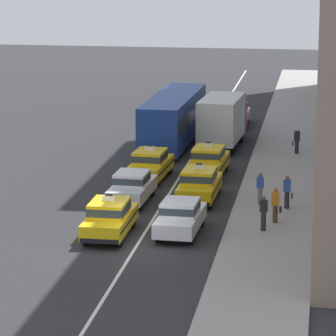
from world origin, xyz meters
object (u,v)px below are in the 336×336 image
sedan_right_fifth (236,114)px  pedestrian_near_crosswalk (287,192)px  sedan_left_second (132,186)px  taxi_right_second (199,184)px  taxi_left_third (150,164)px  box_truck_right_fourth (223,119)px  bus_left_fourth (173,117)px  sedan_right_nearest (180,216)px  pedestrian_far_corner (297,141)px  taxi_right_third (208,160)px  pedestrian_by_storefront (276,205)px  pedestrian_mid_block (260,188)px  taxi_left_nearest (110,217)px  pedestrian_trailing (264,213)px

sedan_right_fifth → pedestrian_near_crosswalk: (4.55, -22.57, 0.13)m
sedan_left_second → taxi_right_second: bearing=14.6°
taxi_left_third → box_truck_right_fourth: box_truck_right_fourth is taller
box_truck_right_fourth → bus_left_fourth: bearing=-179.2°
taxi_left_third → sedan_right_fifth: (3.19, 17.06, -0.03)m
bus_left_fourth → sedan_right_nearest: 20.13m
sedan_left_second → pedestrian_far_corner: (7.85, 12.49, 0.10)m
taxi_right_third → box_truck_right_fourth: box_truck_right_fourth is taller
taxi_right_third → sedan_right_nearest: bearing=-89.7°
sedan_right_nearest → pedestrian_by_storefront: size_ratio=2.61×
taxi_left_third → sedan_right_nearest: (3.14, -10.22, -0.03)m
sedan_right_nearest → pedestrian_far_corner: 18.29m
taxi_right_second → pedestrian_near_crosswalk: size_ratio=2.78×
sedan_left_second → pedestrian_near_crosswalk: pedestrian_near_crosswalk is taller
box_truck_right_fourth → pedestrian_mid_block: box_truck_right_fourth is taller
sedan_left_second → taxi_right_second: taxi_right_second is taller
taxi_left_third → sedan_right_fifth: 17.35m
taxi_right_second → taxi_left_nearest: bearing=-115.0°
pedestrian_trailing → box_truck_right_fourth: bearing=101.2°
sedan_right_fifth → pedestrian_trailing: bearing=-82.2°
sedan_left_second → pedestrian_by_storefront: bearing=-22.8°
pedestrian_mid_block → bus_left_fourth: bearing=114.2°
pedestrian_near_crosswalk → box_truck_right_fourth: bearing=107.2°
taxi_right_second → pedestrian_by_storefront: (4.07, -3.97, 0.11)m
taxi_left_nearest → pedestrian_far_corner: bearing=67.3°
taxi_left_third → pedestrian_mid_block: bearing=-37.8°
taxi_right_second → box_truck_right_fourth: 13.85m
box_truck_right_fourth → pedestrian_trailing: 19.59m
taxi_right_second → pedestrian_trailing: size_ratio=2.84×
taxi_left_nearest → sedan_right_nearest: 3.18m
sedan_right_nearest → box_truck_right_fourth: size_ratio=0.62×
bus_left_fourth → pedestrian_trailing: (7.00, -19.15, -0.85)m
taxi_right_third → box_truck_right_fourth: bearing=90.2°
sedan_right_fifth → taxi_right_third: bearing=-90.4°
pedestrian_mid_block → pedestrian_by_storefront: size_ratio=0.95×
bus_left_fourth → sedan_right_nearest: bus_left_fourth is taller
taxi_left_third → pedestrian_far_corner: (7.78, 7.47, 0.07)m
pedestrian_near_crosswalk → taxi_right_second: bearing=163.3°
taxi_left_nearest → sedan_left_second: bearing=91.2°
bus_left_fourth → sedan_left_second: bearing=-89.7°
taxi_left_nearest → taxi_left_third: size_ratio=0.98×
pedestrian_trailing → taxi_right_second: bearing=123.8°
taxi_left_nearest → sedan_right_nearest: bearing=14.3°
pedestrian_trailing → pedestrian_by_storefront: bearing=71.6°
taxi_left_third → pedestrian_by_storefront: 10.93m
taxi_left_nearest → sedan_right_fifth: size_ratio=1.06×
taxi_left_nearest → pedestrian_far_corner: (7.73, 18.48, 0.07)m
taxi_left_third → pedestrian_mid_block: taxi_left_third is taller
sedan_right_nearest → pedestrian_far_corner: (4.65, 17.69, 0.10)m
pedestrian_trailing → sedan_left_second: bearing=146.8°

